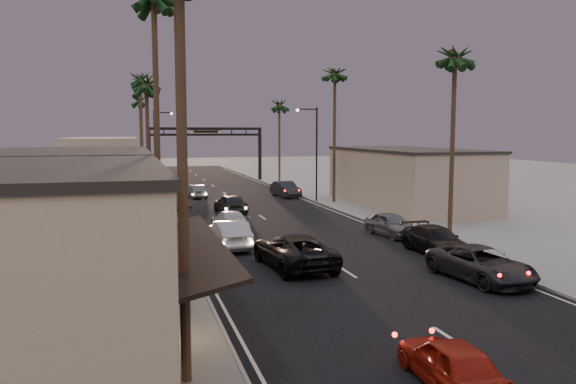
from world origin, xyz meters
TOP-DOWN VIEW (x-y plane):
  - ground at (0.00, 40.00)m, footprint 200.00×200.00m
  - road at (0.00, 45.00)m, footprint 14.00×120.00m
  - sidewalk_left at (-9.50, 52.00)m, footprint 5.00×92.00m
  - sidewalk_right at (9.50, 52.00)m, footprint 5.00×92.00m
  - storefront_near at (-13.00, 12.00)m, footprint 8.00×12.00m
  - storefront_mid at (-13.00, 26.00)m, footprint 8.00×14.00m
  - storefront_far at (-13.00, 42.00)m, footprint 8.00×16.00m
  - storefront_dist at (-13.00, 65.00)m, footprint 8.00×20.00m
  - building_right at (14.00, 40.00)m, footprint 8.00×18.00m
  - arch at (0.00, 70.00)m, footprint 15.20×0.40m
  - streetlight_right at (6.92, 45.00)m, footprint 2.13×0.30m
  - streetlight_left at (-6.92, 58.00)m, footprint 2.13×0.30m
  - palm_lc at (-8.60, 36.00)m, footprint 3.20×3.20m
  - palm_ld at (-8.60, 55.00)m, footprint 3.20×3.20m
  - palm_ra at (8.60, 24.00)m, footprint 3.20×3.20m
  - palm_rb at (8.60, 44.00)m, footprint 3.20×3.20m
  - palm_rc at (8.60, 64.00)m, footprint 3.20×3.20m
  - palm_far at (-8.30, 78.00)m, footprint 3.20×3.20m
  - oncoming_red at (-1.92, 7.00)m, footprint 1.76×3.99m
  - oncoming_pickup at (-2.20, 20.69)m, footprint 3.32×6.28m
  - oncoming_silver at (-4.45, 26.19)m, footprint 1.88×4.96m
  - oncoming_white at (-3.48, 31.69)m, footprint 2.16×4.87m
  - oncoming_dgrey at (-2.00, 39.82)m, footprint 2.44×4.90m
  - oncoming_grey_far at (-3.42, 51.38)m, footprint 1.83×4.16m
  - curbside_near at (5.22, 15.99)m, footprint 3.14×5.75m
  - curbside_black at (6.20, 21.49)m, footprint 2.16×5.20m
  - curbside_grey at (6.20, 26.99)m, footprint 2.36×4.66m
  - curbside_far at (5.49, 49.88)m, footprint 2.26×5.04m

SIDE VIEW (x-z plane):
  - ground at x=0.00m, z-range 0.00..0.00m
  - road at x=0.00m, z-range -0.01..0.01m
  - sidewalk_left at x=-9.50m, z-range 0.00..0.12m
  - sidewalk_right at x=9.50m, z-range 0.00..0.12m
  - oncoming_grey_far at x=-3.42m, z-range 0.00..1.33m
  - oncoming_red at x=-1.92m, z-range 0.00..1.34m
  - oncoming_white at x=-3.48m, z-range 0.00..1.39m
  - curbside_black at x=6.20m, z-range 0.00..1.50m
  - curbside_grey at x=6.20m, z-range 0.00..1.52m
  - curbside_near at x=5.22m, z-range 0.00..1.53m
  - oncoming_dgrey at x=-2.00m, z-range 0.00..1.60m
  - curbside_far at x=5.49m, z-range 0.00..1.61m
  - oncoming_silver at x=-4.45m, z-range 0.00..1.62m
  - oncoming_pickup at x=-2.20m, z-range 0.00..1.68m
  - storefront_far at x=-13.00m, z-range 0.00..5.00m
  - building_right at x=14.00m, z-range 0.00..5.00m
  - storefront_near at x=-13.00m, z-range 0.00..5.50m
  - storefront_mid at x=-13.00m, z-range 0.00..5.50m
  - storefront_dist at x=-13.00m, z-range 0.00..6.00m
  - streetlight_right at x=6.92m, z-range 0.83..9.83m
  - streetlight_left at x=-6.92m, z-range 0.83..9.83m
  - arch at x=0.00m, z-range 1.90..9.17m
  - palm_lc at x=-8.60m, z-range 4.37..16.57m
  - palm_rc at x=8.60m, z-range 4.37..16.57m
  - palm_ra at x=8.60m, z-range 4.84..18.04m
  - palm_far at x=-8.30m, z-range 4.84..18.04m
  - palm_ld at x=-8.60m, z-range 5.32..19.52m
  - palm_rb at x=8.60m, z-range 5.32..19.52m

